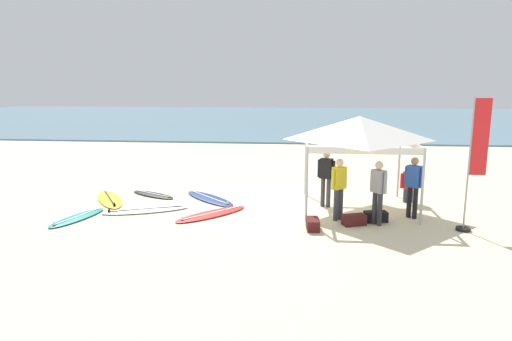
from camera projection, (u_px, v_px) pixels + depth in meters
The scene contains 18 objects.
ground_plane at pixel (280, 207), 14.06m from camera, with size 80.00×80.00×0.00m, color beige.
sea at pixel (295, 119), 45.34m from camera, with size 80.00×36.00×0.10m, color #568499.
canopy_tent at pixel (359, 129), 13.47m from camera, with size 3.14×3.14×2.75m.
surfboard_teal at pixel (77, 218), 12.82m from camera, with size 1.10×2.10×0.19m.
surfboard_red at pixel (211, 214), 13.16m from camera, with size 2.09×2.21×0.19m.
surfboard_yellow at pixel (110, 199), 14.79m from camera, with size 1.83×2.44×0.19m.
surfboard_black at pixel (153, 195), 15.39m from camera, with size 1.83×1.35×0.19m.
surfboard_white at pixel (145, 210), 13.57m from camera, with size 2.56×1.57×0.19m.
surfboard_navy at pixel (210, 198), 14.90m from camera, with size 2.19×2.26×0.19m.
person_yellow at pixel (339, 185), 12.54m from camera, with size 0.44×0.40×1.71m.
person_black at pixel (326, 175), 13.88m from camera, with size 0.51×0.34×1.71m.
person_blue at pixel (413, 183), 12.73m from camera, with size 0.44×0.40×1.71m.
person_grey at pixel (378, 188), 12.13m from camera, with size 0.40×0.45×1.71m.
person_red at pixel (409, 182), 14.45m from camera, with size 0.55×0.26×1.20m.
banner_flag at pixel (473, 170), 11.52m from camera, with size 0.60×0.36×3.40m.
gear_bag_near_tent at pixel (313, 224), 11.89m from camera, with size 0.60×0.32×0.28m, color #4C1919.
gear_bag_by_pole at pixel (376, 217), 12.55m from camera, with size 0.60×0.32×0.28m, color black.
gear_bag_on_sand at pixel (354, 220), 12.25m from camera, with size 0.60×0.32×0.28m, color #4C1919.
Camera 1 is at (0.59, -13.60, 3.77)m, focal length 32.54 mm.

